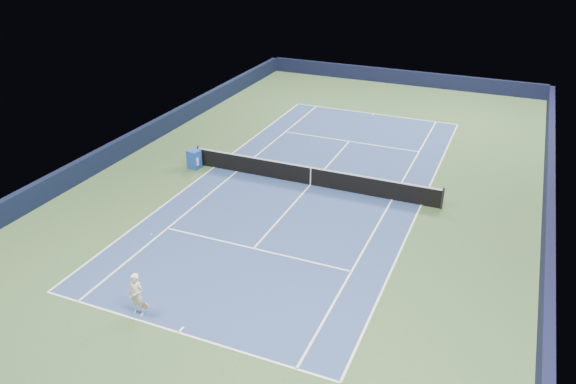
% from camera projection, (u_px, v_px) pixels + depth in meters
% --- Properties ---
extents(ground, '(40.00, 40.00, 0.00)m').
position_uv_depth(ground, '(310.00, 185.00, 27.86)').
color(ground, '#334E2A').
rests_on(ground, ground).
extents(wall_far, '(22.00, 0.35, 1.10)m').
position_uv_depth(wall_far, '(401.00, 77.00, 43.93)').
color(wall_far, black).
rests_on(wall_far, ground).
extents(wall_right, '(0.35, 40.00, 1.10)m').
position_uv_depth(wall_right, '(548.00, 217.00, 23.83)').
color(wall_right, black).
rests_on(wall_right, ground).
extents(wall_left, '(0.35, 40.00, 1.10)m').
position_uv_depth(wall_left, '(130.00, 143.00, 31.41)').
color(wall_left, black).
rests_on(wall_left, ground).
extents(court_surface, '(10.97, 23.77, 0.01)m').
position_uv_depth(court_surface, '(310.00, 185.00, 27.86)').
color(court_surface, navy).
rests_on(court_surface, ground).
extents(baseline_far, '(10.97, 0.08, 0.00)m').
position_uv_depth(baseline_far, '(374.00, 114.00, 37.64)').
color(baseline_far, white).
rests_on(baseline_far, ground).
extents(baseline_near, '(10.97, 0.08, 0.00)m').
position_uv_depth(baseline_near, '(178.00, 333.00, 18.08)').
color(baseline_near, white).
rests_on(baseline_near, ground).
extents(sideline_doubles_right, '(0.08, 23.77, 0.00)m').
position_uv_depth(sideline_doubles_right, '(421.00, 205.00, 25.94)').
color(sideline_doubles_right, white).
rests_on(sideline_doubles_right, ground).
extents(sideline_doubles_left, '(0.08, 23.77, 0.00)m').
position_uv_depth(sideline_doubles_left, '(214.00, 167.00, 29.78)').
color(sideline_doubles_left, white).
rests_on(sideline_doubles_left, ground).
extents(sideline_singles_right, '(0.08, 23.77, 0.00)m').
position_uv_depth(sideline_singles_right, '(392.00, 200.00, 26.42)').
color(sideline_singles_right, white).
rests_on(sideline_singles_right, ground).
extents(sideline_singles_left, '(0.08, 23.77, 0.00)m').
position_uv_depth(sideline_singles_left, '(237.00, 171.00, 29.30)').
color(sideline_singles_left, white).
rests_on(sideline_singles_left, ground).
extents(service_line_far, '(8.23, 0.08, 0.00)m').
position_uv_depth(service_line_far, '(349.00, 141.00, 33.13)').
color(service_line_far, white).
rests_on(service_line_far, ground).
extents(service_line_near, '(8.23, 0.08, 0.00)m').
position_uv_depth(service_line_near, '(254.00, 248.00, 22.60)').
color(service_line_near, white).
rests_on(service_line_near, ground).
extents(center_service_line, '(0.08, 12.80, 0.00)m').
position_uv_depth(center_service_line, '(310.00, 185.00, 27.86)').
color(center_service_line, white).
rests_on(center_service_line, ground).
extents(center_mark_far, '(0.08, 0.30, 0.00)m').
position_uv_depth(center_mark_far, '(373.00, 114.00, 37.51)').
color(center_mark_far, white).
rests_on(center_mark_far, ground).
extents(center_mark_near, '(0.08, 0.30, 0.00)m').
position_uv_depth(center_mark_near, '(181.00, 330.00, 18.21)').
color(center_mark_near, white).
rests_on(center_mark_near, ground).
extents(tennis_net, '(12.90, 0.10, 1.07)m').
position_uv_depth(tennis_net, '(311.00, 176.00, 27.64)').
color(tennis_net, black).
rests_on(tennis_net, ground).
extents(sponsor_cube, '(0.68, 0.63, 0.98)m').
position_uv_depth(sponsor_cube, '(194.00, 159.00, 29.51)').
color(sponsor_cube, '#1C44AB').
rests_on(sponsor_cube, ground).
extents(tennis_player, '(0.75, 1.23, 2.61)m').
position_uv_depth(tennis_player, '(137.00, 295.00, 18.59)').
color(tennis_player, white).
rests_on(tennis_player, ground).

